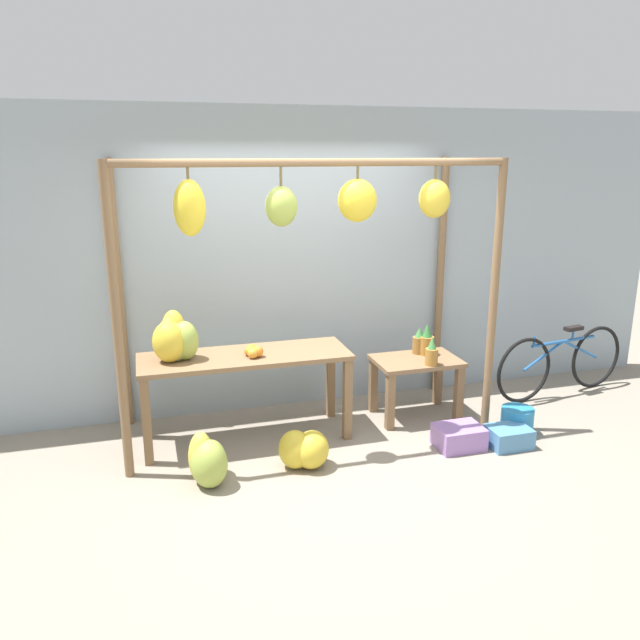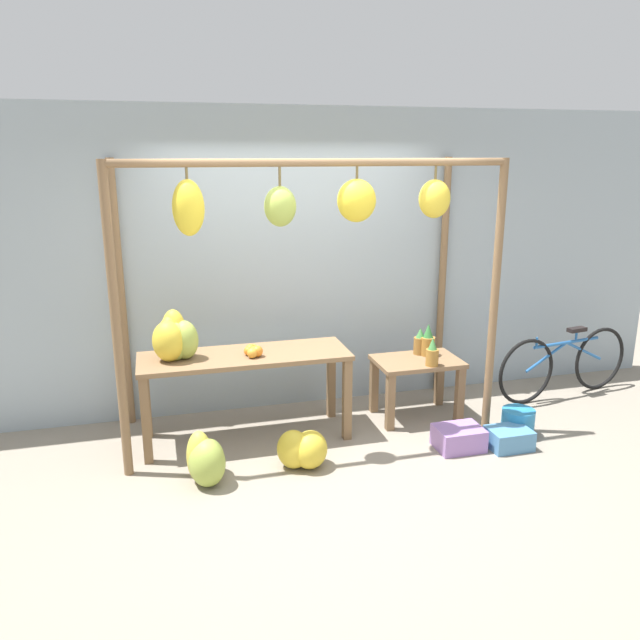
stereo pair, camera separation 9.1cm
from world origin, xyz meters
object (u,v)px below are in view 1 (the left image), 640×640
object	(u,v)px
orange_pile	(253,351)
pineapple_cluster	(426,345)
banana_pile_ground_right	(304,450)
fruit_crate_purple	(509,437)
fruit_crate_white	(459,437)
parked_bicycle	(561,362)
banana_pile_ground_left	(208,461)
banana_pile_on_table	(175,339)
blue_bucket	(517,421)

from	to	relation	value
orange_pile	pineapple_cluster	distance (m)	1.64
banana_pile_ground_right	fruit_crate_purple	xyz separation A→B (m)	(1.75, -0.12, -0.07)
fruit_crate_white	fruit_crate_purple	distance (m)	0.42
fruit_crate_white	parked_bicycle	xyz separation A→B (m)	(1.55, 0.78, 0.25)
orange_pile	fruit_crate_white	xyz separation A→B (m)	(1.61, -0.60, -0.71)
banana_pile_ground_left	banana_pile_ground_right	distance (m)	0.75
banana_pile_ground_left	fruit_crate_purple	world-z (taller)	banana_pile_ground_left
banana_pile_on_table	fruit_crate_white	world-z (taller)	banana_pile_on_table
fruit_crate_white	fruit_crate_purple	world-z (taller)	fruit_crate_white
fruit_crate_purple	banana_pile_ground_right	bearing A→B (deg)	176.02
banana_pile_ground_right	fruit_crate_white	bearing A→B (deg)	-0.92
banana_pile_on_table	parked_bicycle	bearing A→B (deg)	1.43
orange_pile	pineapple_cluster	bearing A→B (deg)	4.53
banana_pile_ground_left	pineapple_cluster	bearing A→B (deg)	19.48
banana_pile_ground_left	fruit_crate_white	distance (m)	2.08
banana_pile_ground_right	parked_bicycle	bearing A→B (deg)	14.74
pineapple_cluster	banana_pile_ground_right	bearing A→B (deg)	-152.25
orange_pile	blue_bucket	bearing A→B (deg)	-12.86
banana_pile_ground_left	fruit_crate_purple	bearing A→B (deg)	-2.08
fruit_crate_purple	blue_bucket	bearing A→B (deg)	43.71
orange_pile	banana_pile_ground_left	bearing A→B (deg)	-127.23
banana_pile_ground_left	fruit_crate_white	size ratio (longest dim) A/B	1.23
parked_bicycle	fruit_crate_purple	distance (m)	1.47
fruit_crate_white	parked_bicycle	world-z (taller)	parked_bicycle
blue_bucket	banana_pile_ground_right	bearing A→B (deg)	-177.89
banana_pile_ground_left	banana_pile_ground_right	xyz separation A→B (m)	(0.75, 0.03, -0.02)
orange_pile	pineapple_cluster	size ratio (longest dim) A/B	0.46
banana_pile_ground_left	blue_bucket	bearing A→B (deg)	2.18
orange_pile	banana_pile_ground_right	distance (m)	0.92
banana_pile_on_table	banana_pile_ground_left	bearing A→B (deg)	-77.19
banana_pile_on_table	blue_bucket	distance (m)	3.02
banana_pile_ground_right	banana_pile_on_table	bearing A→B (deg)	143.65
orange_pile	fruit_crate_purple	bearing A→B (deg)	-19.11
pineapple_cluster	banana_pile_ground_right	size ratio (longest dim) A/B	0.90
banana_pile_on_table	parked_bicycle	world-z (taller)	banana_pile_on_table
banana_pile_ground_right	fruit_crate_purple	size ratio (longest dim) A/B	1.45
banana_pile_ground_left	fruit_crate_purple	xyz separation A→B (m)	(2.49, -0.09, -0.09)
fruit_crate_white	blue_bucket	size ratio (longest dim) A/B	1.37
banana_pile_on_table	fruit_crate_white	xyz separation A→B (m)	(2.24, -0.69, -0.84)
banana_pile_on_table	fruit_crate_white	size ratio (longest dim) A/B	1.20
orange_pile	banana_pile_on_table	bearing A→B (deg)	172.29
banana_pile_on_table	banana_pile_ground_left	world-z (taller)	banana_pile_on_table
fruit_crate_purple	banana_pile_on_table	bearing A→B (deg)	163.47
orange_pile	parked_bicycle	size ratio (longest dim) A/B	0.13
orange_pile	fruit_crate_white	distance (m)	1.86
banana_pile_on_table	pineapple_cluster	size ratio (longest dim) A/B	1.02
orange_pile	banana_pile_ground_left	world-z (taller)	orange_pile
blue_bucket	pineapple_cluster	bearing A→B (deg)	133.20
parked_bicycle	fruit_crate_purple	bearing A→B (deg)	-142.33
banana_pile_ground_right	blue_bucket	world-z (taller)	banana_pile_ground_right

